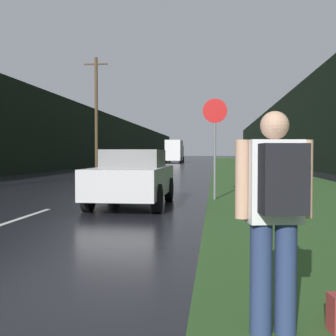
{
  "coord_description": "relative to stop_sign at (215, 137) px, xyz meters",
  "views": [
    {
      "loc": [
        4.1,
        0.39,
        1.37
      ],
      "look_at": [
        2.4,
        15.58,
        0.86
      ],
      "focal_mm": 45.0,
      "sensor_mm": 36.0,
      "label": 1
    }
  ],
  "objects": [
    {
      "name": "treeline_near_side",
      "position": [
        8.8,
        37.08,
        2.12
      ],
      "size": [
        2.0,
        140.0,
        7.95
      ],
      "primitive_type": "cube",
      "color": "black",
      "rests_on": "ground_plane"
    },
    {
      "name": "delivery_truck",
      "position": [
        -6.03,
        50.52,
        -0.08
      ],
      "size": [
        2.4,
        7.41,
        3.39
      ],
      "color": "gray",
      "rests_on": "ground_plane"
    },
    {
      "name": "grass_verge",
      "position": [
        2.8,
        27.08,
        -1.85
      ],
      "size": [
        6.0,
        240.0,
        0.02
      ],
      "primitive_type": "cube",
      "color": "#2D5123",
      "rests_on": "ground_plane"
    },
    {
      "name": "treeline_far_side",
      "position": [
        -13.97,
        37.08,
        1.28
      ],
      "size": [
        2.0,
        140.0,
        6.28
      ],
      "primitive_type": "cube",
      "color": "black",
      "rests_on": "ground_plane"
    },
    {
      "name": "lane_stripe_c",
      "position": [
        -4.09,
        2.95,
        -1.86
      ],
      "size": [
        0.12,
        3.0,
        0.01
      ],
      "primitive_type": "cube",
      "color": "silver",
      "rests_on": "ground_plane"
    },
    {
      "name": "hitchhiker_with_backpack",
      "position": [
        0.45,
        -9.38,
        -0.89
      ],
      "size": [
        0.58,
        0.46,
        1.69
      ],
      "rotation": [
        0.0,
        0.0,
        0.18
      ],
      "color": "navy",
      "rests_on": "ground_plane"
    },
    {
      "name": "stop_sign",
      "position": [
        0.0,
        0.0,
        0.0
      ],
      "size": [
        0.72,
        0.07,
        3.0
      ],
      "color": "slate",
      "rests_on": "ground_plane"
    },
    {
      "name": "lane_stripe_d",
      "position": [
        -4.09,
        9.95,
        -1.86
      ],
      "size": [
        0.12,
        3.0,
        0.01
      ],
      "primitive_type": "cube",
      "color": "silver",
      "rests_on": "ground_plane"
    },
    {
      "name": "car_passing_near",
      "position": [
        -2.15,
        -1.61,
        -1.11
      ],
      "size": [
        1.85,
        4.1,
        1.48
      ],
      "rotation": [
        0.0,
        0.0,
        3.14
      ],
      "color": "#BCBCBC",
      "rests_on": "ground_plane"
    },
    {
      "name": "lane_stripe_b",
      "position": [
        -4.09,
        -4.05,
        -1.86
      ],
      "size": [
        0.12,
        3.0,
        0.01
      ],
      "primitive_type": "cube",
      "color": "silver",
      "rests_on": "ground_plane"
    },
    {
      "name": "utility_pole_far",
      "position": [
        -8.98,
        18.71,
        2.61
      ],
      "size": [
        1.8,
        0.24,
        8.67
      ],
      "color": "#4C3823",
      "rests_on": "ground_plane"
    }
  ]
}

